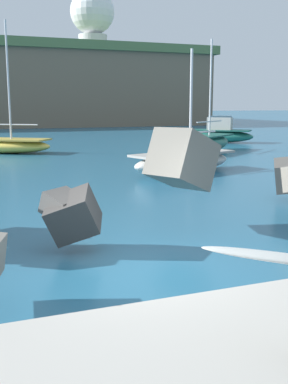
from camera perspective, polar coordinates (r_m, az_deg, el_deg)
name	(u,v)px	position (r m, az deg, el deg)	size (l,w,h in m)	color
ground_plane	(143,271)	(8.85, -0.11, -9.59)	(400.00, 400.00, 0.00)	#235B7A
walkway_path	(274,382)	(5.61, 15.57, -21.41)	(48.00, 4.40, 0.24)	#B2ADA3
breakwater_jetty	(100,195)	(10.65, -5.39, -0.42)	(31.89, 8.22, 2.63)	#605B56
boat_mid_left	(5,145)	(31.26, -16.59, 5.54)	(6.30, 5.16, 8.13)	#EAC64C
boat_mid_centre	(206,143)	(30.59, 7.59, 5.93)	(6.06, 5.18, 7.12)	#1E6656
boat_far_left	(184,161)	(21.48, 4.85, 3.76)	(5.96, 3.72, 5.50)	beige
boat_far_centre	(215,134)	(38.69, 8.60, 7.04)	(6.12, 5.54, 2.17)	#1E6656
radar_dome	(92,16)	(80.47, -6.32, 20.55)	(7.10, 7.10, 9.85)	silver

